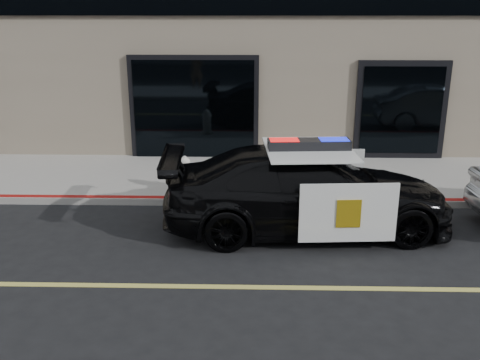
{
  "coord_description": "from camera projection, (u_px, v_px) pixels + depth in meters",
  "views": [
    {
      "loc": [
        0.58,
        -7.2,
        4.04
      ],
      "look_at": [
        0.35,
        2.2,
        1.0
      ],
      "focal_mm": 40.0,
      "sensor_mm": 36.0,
      "label": 1
    }
  ],
  "objects": [
    {
      "name": "sidewalk_n",
      "position": [
        229.0,
        178.0,
        13.08
      ],
      "size": [
        60.0,
        3.5,
        0.15
      ],
      "primitive_type": "cube",
      "color": "gray",
      "rests_on": "ground"
    },
    {
      "name": "fire_hydrant",
      "position": [
        185.0,
        175.0,
        11.77
      ],
      "size": [
        0.36,
        0.51,
        0.8
      ],
      "color": "silver",
      "rests_on": "sidewalk_n"
    },
    {
      "name": "police_car",
      "position": [
        307.0,
        190.0,
        10.0
      ],
      "size": [
        2.87,
        5.65,
        1.76
      ],
      "color": "black",
      "rests_on": "ground"
    },
    {
      "name": "ground",
      "position": [
        214.0,
        287.0,
        8.11
      ],
      "size": [
        120.0,
        120.0,
        0.0
      ],
      "primitive_type": "plane",
      "color": "black",
      "rests_on": "ground"
    }
  ]
}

